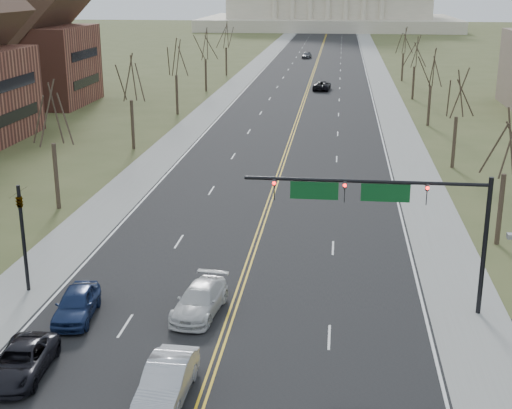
% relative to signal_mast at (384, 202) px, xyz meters
% --- Properties ---
extents(road, '(20.00, 380.00, 0.01)m').
position_rel_signal_mast_xyz_m(road, '(-7.45, 96.50, -5.76)').
color(road, black).
rests_on(road, ground).
extents(cross_road, '(120.00, 14.00, 0.01)m').
position_rel_signal_mast_xyz_m(cross_road, '(-7.45, -7.50, -5.76)').
color(cross_road, black).
rests_on(cross_road, ground).
extents(sidewalk_left, '(4.00, 380.00, 0.03)m').
position_rel_signal_mast_xyz_m(sidewalk_left, '(-19.45, 96.50, -5.75)').
color(sidewalk_left, gray).
rests_on(sidewalk_left, ground).
extents(sidewalk_right, '(4.00, 380.00, 0.03)m').
position_rel_signal_mast_xyz_m(sidewalk_right, '(4.55, 96.50, -5.75)').
color(sidewalk_right, gray).
rests_on(sidewalk_right, ground).
extents(center_line, '(0.42, 380.00, 0.01)m').
position_rel_signal_mast_xyz_m(center_line, '(-7.45, 96.50, -5.75)').
color(center_line, gold).
rests_on(center_line, road).
extents(edge_line_left, '(0.15, 380.00, 0.01)m').
position_rel_signal_mast_xyz_m(edge_line_left, '(-17.25, 96.50, -5.75)').
color(edge_line_left, silver).
rests_on(edge_line_left, road).
extents(edge_line_right, '(0.15, 380.00, 0.01)m').
position_rel_signal_mast_xyz_m(edge_line_right, '(2.35, 96.50, -5.75)').
color(edge_line_right, silver).
rests_on(edge_line_right, road).
extents(signal_mast, '(12.12, 0.44, 7.20)m').
position_rel_signal_mast_xyz_m(signal_mast, '(0.00, 0.00, 0.00)').
color(signal_mast, black).
rests_on(signal_mast, ground).
extents(signal_left, '(0.32, 0.36, 6.00)m').
position_rel_signal_mast_xyz_m(signal_left, '(-18.95, 0.00, -2.05)').
color(signal_left, black).
rests_on(signal_left, ground).
extents(tree_r_0, '(3.74, 3.74, 8.50)m').
position_rel_signal_mast_xyz_m(tree_r_0, '(8.05, 10.50, 0.79)').
color(tree_r_0, '#382E21').
rests_on(tree_r_0, ground).
extents(tree_l_0, '(3.96, 3.96, 9.00)m').
position_rel_signal_mast_xyz_m(tree_l_0, '(-22.95, 14.50, 1.18)').
color(tree_l_0, '#382E21').
rests_on(tree_l_0, ground).
extents(tree_r_1, '(3.74, 3.74, 8.50)m').
position_rel_signal_mast_xyz_m(tree_r_1, '(8.05, 30.50, 0.79)').
color(tree_r_1, '#382E21').
rests_on(tree_r_1, ground).
extents(tree_l_1, '(3.96, 3.96, 9.00)m').
position_rel_signal_mast_xyz_m(tree_l_1, '(-22.95, 34.50, 1.18)').
color(tree_l_1, '#382E21').
rests_on(tree_l_1, ground).
extents(tree_r_2, '(3.74, 3.74, 8.50)m').
position_rel_signal_mast_xyz_m(tree_r_2, '(8.05, 50.50, 0.79)').
color(tree_r_2, '#382E21').
rests_on(tree_r_2, ground).
extents(tree_l_2, '(3.96, 3.96, 9.00)m').
position_rel_signal_mast_xyz_m(tree_l_2, '(-22.95, 54.50, 1.18)').
color(tree_l_2, '#382E21').
rests_on(tree_l_2, ground).
extents(tree_r_3, '(3.74, 3.74, 8.50)m').
position_rel_signal_mast_xyz_m(tree_r_3, '(8.05, 70.50, 0.79)').
color(tree_r_3, '#382E21').
rests_on(tree_r_3, ground).
extents(tree_l_3, '(3.96, 3.96, 9.00)m').
position_rel_signal_mast_xyz_m(tree_l_3, '(-22.95, 74.50, 1.18)').
color(tree_l_3, '#382E21').
rests_on(tree_l_3, ground).
extents(tree_r_4, '(3.74, 3.74, 8.50)m').
position_rel_signal_mast_xyz_m(tree_r_4, '(8.05, 90.50, 0.79)').
color(tree_r_4, '#382E21').
rests_on(tree_r_4, ground).
extents(tree_l_4, '(3.96, 3.96, 9.00)m').
position_rel_signal_mast_xyz_m(tree_l_4, '(-22.95, 94.50, 1.18)').
color(tree_l_4, '#382E21').
rests_on(tree_l_4, ground).
extents(bldg_left_far, '(17.10, 14.28, 23.25)m').
position_rel_signal_mast_xyz_m(bldg_left_far, '(-45.44, 60.50, 3.78)').
color(bldg_left_far, brown).
rests_on(bldg_left_far, ground).
extents(car_sb_inner_lead, '(1.80, 4.85, 1.58)m').
position_rel_signal_mast_xyz_m(car_sb_inner_lead, '(-8.88, -9.48, -4.96)').
color(car_sb_inner_lead, '#B3B4BB').
rests_on(car_sb_inner_lead, road).
extents(car_sb_outer_lead, '(2.48, 4.88, 1.32)m').
position_rel_signal_mast_xyz_m(car_sb_outer_lead, '(-15.50, -8.51, -5.09)').
color(car_sb_outer_lead, black).
rests_on(car_sb_outer_lead, road).
extents(car_sb_inner_second, '(2.59, 5.17, 1.44)m').
position_rel_signal_mast_xyz_m(car_sb_inner_second, '(-9.05, -1.68, -5.03)').
color(car_sb_inner_second, silver).
rests_on(car_sb_inner_second, road).
extents(car_sb_outer_second, '(2.30, 4.65, 1.53)m').
position_rel_signal_mast_xyz_m(car_sb_outer_second, '(-15.09, -2.91, -4.99)').
color(car_sb_outer_second, navy).
rests_on(car_sb_outer_second, road).
extents(car_far_nb, '(2.86, 5.45, 1.46)m').
position_rel_signal_mast_xyz_m(car_far_nb, '(-5.22, 78.09, -5.02)').
color(car_far_nb, black).
rests_on(car_far_nb, road).
extents(car_far_sb, '(2.25, 4.41, 1.44)m').
position_rel_signal_mast_xyz_m(car_far_sb, '(-10.00, 126.59, -5.03)').
color(car_far_sb, '#575A60').
rests_on(car_far_sb, road).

